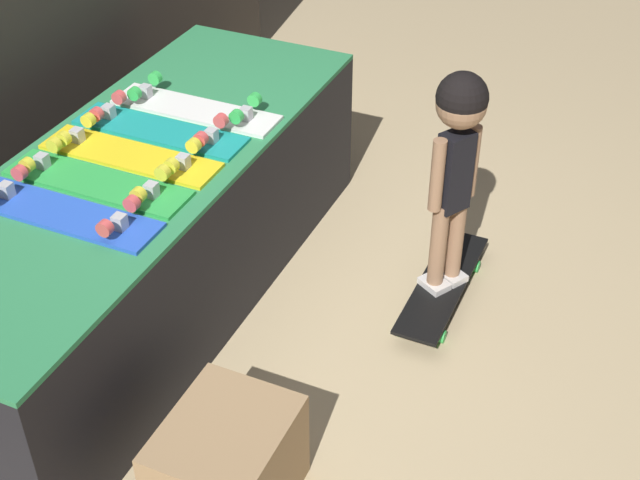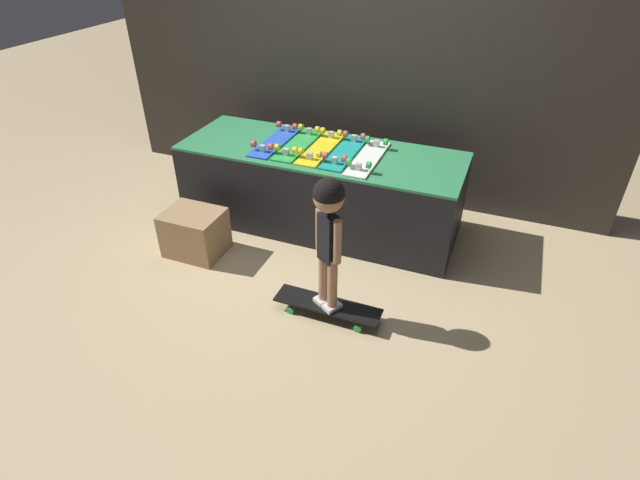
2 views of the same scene
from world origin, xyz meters
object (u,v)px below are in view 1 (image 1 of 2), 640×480
object	(u,v)px
skateboard_teal_on_rack	(160,128)
skateboard_white_on_rack	(195,107)
storage_box	(228,466)
skateboard_on_floor	(442,285)
skateboard_blue_on_rack	(63,211)
child	(457,143)
skateboard_green_on_rack	(97,180)
skateboard_yellow_on_rack	(130,153)

from	to	relation	value
skateboard_teal_on_rack	skateboard_white_on_rack	size ratio (longest dim) A/B	1.00
skateboard_teal_on_rack	storage_box	distance (m)	1.33
skateboard_white_on_rack	skateboard_on_floor	distance (m)	1.22
skateboard_white_on_rack	storage_box	xyz separation A→B (m)	(-1.15, -0.74, -0.52)
skateboard_blue_on_rack	skateboard_on_floor	distance (m)	1.53
child	storage_box	size ratio (longest dim) A/B	2.12
skateboard_blue_on_rack	skateboard_teal_on_rack	distance (m)	0.60
skateboard_on_floor	child	world-z (taller)	child
child	storage_box	xyz separation A→B (m)	(-1.23, 0.31, -0.56)
skateboard_teal_on_rack	child	distance (m)	1.12
skateboard_blue_on_rack	skateboard_on_floor	world-z (taller)	skateboard_blue_on_rack
skateboard_teal_on_rack	child	world-z (taller)	child
skateboard_blue_on_rack	child	xyz separation A→B (m)	(0.88, -1.08, 0.04)
skateboard_on_floor	skateboard_blue_on_rack	bearing A→B (deg)	129.16
skateboard_teal_on_rack	skateboard_white_on_rack	xyz separation A→B (m)	(0.20, -0.04, 0.00)
skateboard_white_on_rack	child	size ratio (longest dim) A/B	0.75
skateboard_green_on_rack	skateboard_teal_on_rack	size ratio (longest dim) A/B	1.00
skateboard_teal_on_rack	skateboard_white_on_rack	bearing A→B (deg)	-10.93
skateboard_teal_on_rack	skateboard_blue_on_rack	bearing A→B (deg)	-179.60
skateboard_white_on_rack	storage_box	distance (m)	1.46
skateboard_white_on_rack	skateboard_on_floor	bearing A→B (deg)	-85.61
skateboard_blue_on_rack	skateboard_green_on_rack	xyz separation A→B (m)	(0.20, 0.01, 0.00)
skateboard_yellow_on_rack	child	world-z (taller)	child
skateboard_green_on_rack	storage_box	distance (m)	1.09
skateboard_green_on_rack	skateboard_white_on_rack	xyz separation A→B (m)	(0.60, -0.04, 0.00)
skateboard_green_on_rack	skateboard_teal_on_rack	bearing A→B (deg)	-0.57
skateboard_teal_on_rack	child	xyz separation A→B (m)	(0.28, -1.09, 0.04)
skateboard_teal_on_rack	storage_box	size ratio (longest dim) A/B	1.59
skateboard_white_on_rack	skateboard_green_on_rack	bearing A→B (deg)	175.94
skateboard_green_on_rack	skateboard_teal_on_rack	world-z (taller)	same
skateboard_blue_on_rack	storage_box	world-z (taller)	skateboard_blue_on_rack
child	skateboard_on_floor	bearing A→B (deg)	-45.77
skateboard_blue_on_rack	skateboard_white_on_rack	bearing A→B (deg)	-2.46
skateboard_on_floor	child	bearing A→B (deg)	104.04
storage_box	skateboard_teal_on_rack	bearing A→B (deg)	39.43
skateboard_green_on_rack	skateboard_yellow_on_rack	bearing A→B (deg)	-0.98
skateboard_yellow_on_rack	skateboard_on_floor	bearing A→B (deg)	-66.14
skateboard_on_floor	skateboard_green_on_rack	bearing A→B (deg)	121.99
skateboard_blue_on_rack	skateboard_white_on_rack	world-z (taller)	same
skateboard_green_on_rack	child	bearing A→B (deg)	-58.01
skateboard_yellow_on_rack	skateboard_teal_on_rack	world-z (taller)	same
skateboard_yellow_on_rack	skateboard_teal_on_rack	distance (m)	0.20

